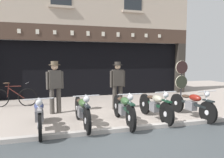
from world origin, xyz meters
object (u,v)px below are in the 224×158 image
(leaning_bicycle, at_px, (13,97))
(salesman_left, at_px, (55,84))
(motorcycle_center_left, at_px, (82,110))
(shopkeeper_center, at_px, (118,83))
(tyre_sign_pole, at_px, (182,75))
(advert_board_near, at_px, (36,59))
(motorcycle_left, at_px, (39,114))
(motorcycle_right, at_px, (192,104))
(advert_board_far, at_px, (5,59))
(motorcycle_center, at_px, (123,108))
(motorcycle_center_right, at_px, (155,105))

(leaning_bicycle, bearing_deg, salesman_left, 50.91)
(motorcycle_center_left, xyz_separation_m, leaning_bicycle, (-2.15, 3.05, -0.06))
(shopkeeper_center, distance_m, tyre_sign_pole, 3.66)
(advert_board_near, xyz_separation_m, leaning_bicycle, (-0.74, -1.58, -1.40))
(motorcycle_left, relative_size, motorcycle_right, 1.05)
(leaning_bicycle, bearing_deg, motorcycle_left, 24.83)
(shopkeeper_center, bearing_deg, salesman_left, -1.87)
(motorcycle_left, bearing_deg, motorcycle_center_left, 179.22)
(motorcycle_right, bearing_deg, tyre_sign_pole, -122.71)
(tyre_sign_pole, bearing_deg, motorcycle_center_left, -150.37)
(motorcycle_right, relative_size, advert_board_far, 2.01)
(shopkeeper_center, bearing_deg, motorcycle_center, 75.81)
(motorcycle_left, relative_size, shopkeeper_center, 1.23)
(motorcycle_center_left, bearing_deg, salesman_left, -69.37)
(motorcycle_left, height_order, motorcycle_center, motorcycle_center)
(tyre_sign_pole, relative_size, advert_board_near, 1.56)
(motorcycle_center_left, bearing_deg, advert_board_far, -61.89)
(motorcycle_center, xyz_separation_m, salesman_left, (-1.78, 1.65, 0.53))
(motorcycle_center_left, distance_m, advert_board_near, 5.02)
(motorcycle_center_right, distance_m, shopkeeper_center, 1.77)
(motorcycle_center_right, bearing_deg, advert_board_far, -44.72)
(motorcycle_left, xyz_separation_m, advert_board_near, (-0.34, 4.69, 1.33))
(motorcycle_left, height_order, motorcycle_center_left, motorcycle_center_left)
(motorcycle_left, bearing_deg, advert_board_far, -74.92)
(motorcycle_center, bearing_deg, advert_board_far, -47.63)
(salesman_left, xyz_separation_m, advert_board_near, (-0.76, 3.06, 0.80))
(motorcycle_right, xyz_separation_m, leaning_bicycle, (-5.46, 3.15, -0.05))
(motorcycle_center_right, height_order, leaning_bicycle, motorcycle_center_right)
(motorcycle_right, bearing_deg, advert_board_near, -48.57)
(motorcycle_center, height_order, leaning_bicycle, motorcycle_center)
(advert_board_near, bearing_deg, advert_board_far, -180.00)
(motorcycle_center_right, height_order, salesman_left, salesman_left)
(motorcycle_center, distance_m, motorcycle_center_right, 1.01)
(motorcycle_right, height_order, advert_board_far, advert_board_far)
(motorcycle_center_left, height_order, motorcycle_right, motorcycle_center_left)
(motorcycle_center_left, bearing_deg, advert_board_near, -74.98)
(motorcycle_center_left, xyz_separation_m, motorcycle_right, (3.31, -0.09, -0.01))
(salesman_left, xyz_separation_m, advert_board_far, (-2.03, 3.06, 0.82))
(motorcycle_center_right, bearing_deg, motorcycle_left, 0.30)
(motorcycle_center_right, bearing_deg, motorcycle_center, 4.48)
(advert_board_near, bearing_deg, motorcycle_center_left, -73.03)
(salesman_left, bearing_deg, advert_board_far, -68.69)
(motorcycle_left, height_order, motorcycle_center_right, motorcycle_center_right)
(motorcycle_left, distance_m, tyre_sign_pole, 6.67)
(motorcycle_left, height_order, salesman_left, salesman_left)
(motorcycle_left, distance_m, advert_board_far, 5.14)
(motorcycle_center_right, xyz_separation_m, advert_board_far, (-4.81, 4.62, 1.35))
(salesman_left, xyz_separation_m, tyre_sign_pole, (5.58, 1.23, 0.09))
(motorcycle_center, distance_m, advert_board_near, 5.52)
(motorcycle_center_left, xyz_separation_m, shopkeeper_center, (1.48, 1.58, 0.51))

